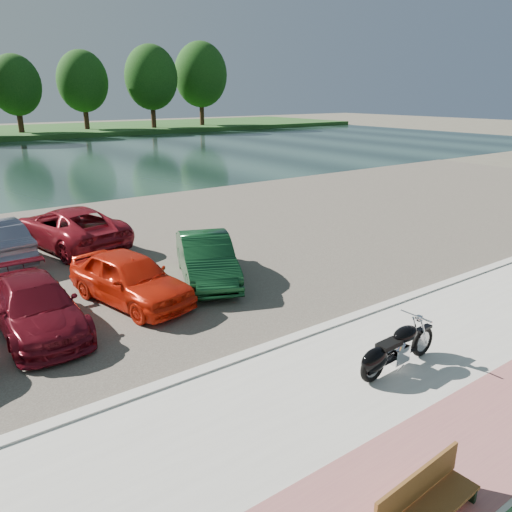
{
  "coord_description": "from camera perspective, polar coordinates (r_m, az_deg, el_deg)",
  "views": [
    {
      "loc": [
        -8.29,
        -5.94,
        5.54
      ],
      "look_at": [
        -0.38,
        5.02,
        1.1
      ],
      "focal_mm": 35.0,
      "sensor_mm": 36.0,
      "label": 1
    }
  ],
  "objects": [
    {
      "name": "car_5",
      "position": [
        15.25,
        -5.7,
        -0.25
      ],
      "size": [
        2.96,
        4.49,
        1.4
      ],
      "primitive_type": "imported",
      "rotation": [
        0.0,
        0.0,
        -0.38
      ],
      "color": "#103C1E",
      "rests_on": "parking_lot"
    },
    {
      "name": "park_bench",
      "position": [
        7.65,
        18.66,
        -24.87
      ],
      "size": [
        1.82,
        0.54,
        0.72
      ],
      "rotation": [
        0.0,
        0.0,
        0.05
      ],
      "color": "brown",
      "rests_on": "promenade"
    },
    {
      "name": "kerb",
      "position": [
        12.72,
        9.49,
        -7.55
      ],
      "size": [
        60.0,
        0.3,
        0.14
      ],
      "primitive_type": "cube",
      "color": "beige",
      "rests_on": "ground"
    },
    {
      "name": "parking_lot",
      "position": [
        19.65,
        -9.35,
        1.62
      ],
      "size": [
        60.0,
        18.0,
        0.04
      ],
      "primitive_type": "cube",
      "color": "#474139",
      "rests_on": "ground"
    },
    {
      "name": "car_10",
      "position": [
        19.83,
        -20.56,
        3.14
      ],
      "size": [
        3.47,
        5.75,
        1.49
      ],
      "primitive_type": "imported",
      "rotation": [
        0.0,
        0.0,
        3.34
      ],
      "color": "maroon",
      "rests_on": "parking_lot"
    },
    {
      "name": "promenade",
      "position": [
        11.1,
        20.73,
        -12.74
      ],
      "size": [
        60.0,
        6.0,
        0.1
      ],
      "primitive_type": "cube",
      "color": "beige",
      "rests_on": "ground"
    },
    {
      "name": "car_4",
      "position": [
        14.0,
        -14.21,
        -2.44
      ],
      "size": [
        2.55,
        4.38,
        1.4
      ],
      "primitive_type": "imported",
      "rotation": [
        0.0,
        0.0,
        0.23
      ],
      "color": "red",
      "rests_on": "parking_lot"
    },
    {
      "name": "far_trees",
      "position": [
        72.86,
        -27.22,
        17.83
      ],
      "size": [
        70.25,
        10.68,
        12.52
      ],
      "color": "#311B12",
      "rests_on": "far_bank"
    },
    {
      "name": "motorcycle",
      "position": [
        10.63,
        15.3,
        -10.43
      ],
      "size": [
        2.33,
        0.75,
        1.05
      ],
      "rotation": [
        0.0,
        0.0,
        0.04
      ],
      "color": "black",
      "rests_on": "promenade"
    },
    {
      "name": "car_3",
      "position": [
        13.1,
        -23.86,
        -5.31
      ],
      "size": [
        1.76,
        4.32,
        1.25
      ],
      "primitive_type": "imported",
      "rotation": [
        0.0,
        0.0,
        0.0
      ],
      "color": "#5D0D18",
      "rests_on": "parking_lot"
    },
    {
      "name": "ground",
      "position": [
        11.61,
        16.57,
        -11.15
      ],
      "size": [
        200.0,
        200.0,
        0.0
      ],
      "primitive_type": "plane",
      "color": "#595447",
      "rests_on": "ground"
    },
    {
      "name": "river",
      "position": [
        47.01,
        -25.79,
        9.64
      ],
      "size": [
        120.0,
        40.0,
        0.0
      ],
      "primitive_type": "cube",
      "color": "#172A25",
      "rests_on": "ground"
    }
  ]
}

